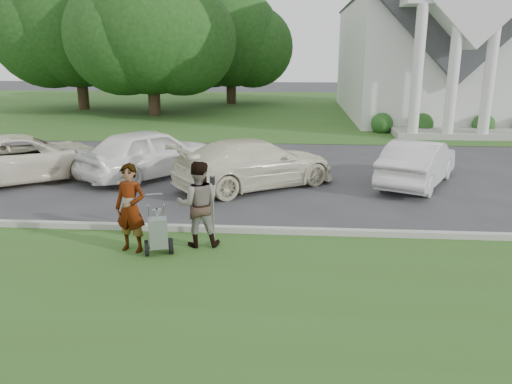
# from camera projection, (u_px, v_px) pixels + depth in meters

# --- Properties ---
(ground) EXTENTS (120.00, 120.00, 0.00)m
(ground) POSITION_uv_depth(u_px,v_px,m) (242.00, 242.00, 10.74)
(ground) COLOR #333335
(ground) RESTS_ON ground
(grass_strip) EXTENTS (80.00, 7.00, 0.01)m
(grass_strip) POSITION_uv_depth(u_px,v_px,m) (222.00, 311.00, 7.86)
(grass_strip) COLOR #33561D
(grass_strip) RESTS_ON ground
(church_lawn) EXTENTS (80.00, 30.00, 0.01)m
(church_lawn) POSITION_uv_depth(u_px,v_px,m) (280.00, 108.00, 36.66)
(church_lawn) COLOR #33561D
(church_lawn) RESTS_ON ground
(curb) EXTENTS (80.00, 0.18, 0.15)m
(curb) POSITION_uv_depth(u_px,v_px,m) (245.00, 230.00, 11.25)
(curb) COLOR #9E9E93
(curb) RESTS_ON ground
(church) EXTENTS (9.19, 19.00, 24.10)m
(church) POSITION_uv_depth(u_px,v_px,m) (426.00, 19.00, 30.65)
(church) COLOR white
(church) RESTS_ON ground
(tree_left) EXTENTS (10.63, 8.40, 9.71)m
(tree_left) POSITION_uv_depth(u_px,v_px,m) (150.00, 33.00, 31.06)
(tree_left) COLOR #332316
(tree_left) RESTS_ON ground
(tree_far) EXTENTS (11.64, 9.20, 10.73)m
(tree_far) POSITION_uv_depth(u_px,v_px,m) (77.00, 26.00, 34.23)
(tree_far) COLOR #332316
(tree_far) RESTS_ON ground
(tree_back) EXTENTS (9.61, 7.60, 8.89)m
(tree_back) POSITION_uv_depth(u_px,v_px,m) (230.00, 42.00, 38.55)
(tree_back) COLOR #332316
(tree_back) RESTS_ON ground
(striping_cart) EXTENTS (0.78, 1.19, 1.03)m
(striping_cart) POSITION_uv_depth(u_px,v_px,m) (158.00, 234.00, 9.96)
(striping_cart) COLOR black
(striping_cart) RESTS_ON ground
(person_left) EXTENTS (0.75, 0.58, 1.82)m
(person_left) POSITION_uv_depth(u_px,v_px,m) (131.00, 209.00, 10.01)
(person_left) COLOR #999999
(person_left) RESTS_ON ground
(person_right) EXTENTS (0.97, 0.81, 1.81)m
(person_right) POSITION_uv_depth(u_px,v_px,m) (198.00, 205.00, 10.30)
(person_right) COLOR #999999
(person_right) RESTS_ON ground
(parking_meter_near) EXTENTS (0.10, 0.09, 1.43)m
(parking_meter_near) POSITION_uv_depth(u_px,v_px,m) (213.00, 199.00, 10.68)
(parking_meter_near) COLOR #989CA1
(parking_meter_near) RESTS_ON ground
(car_a) EXTENTS (5.68, 5.07, 1.46)m
(car_a) POSITION_uv_depth(u_px,v_px,m) (26.00, 158.00, 15.71)
(car_a) COLOR #F3EACE
(car_a) RESTS_ON ground
(car_b) EXTENTS (4.47, 4.82, 1.60)m
(car_b) POSITION_uv_depth(u_px,v_px,m) (151.00, 153.00, 16.18)
(car_b) COLOR white
(car_b) RESTS_ON ground
(car_c) EXTENTS (5.30, 4.56, 1.46)m
(car_c) POSITION_uv_depth(u_px,v_px,m) (255.00, 163.00, 14.95)
(car_c) COLOR #E9E5C6
(car_c) RESTS_ON ground
(car_d) EXTENTS (3.19, 4.41, 1.38)m
(car_d) POSITION_uv_depth(u_px,v_px,m) (418.00, 163.00, 15.24)
(car_d) COLOR silver
(car_d) RESTS_ON ground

